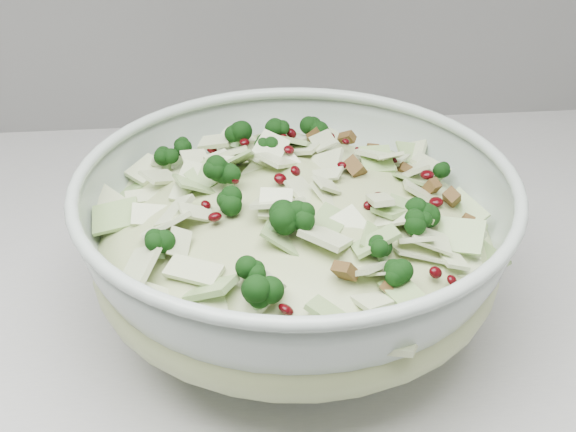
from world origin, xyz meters
name	(u,v)px	position (x,y,z in m)	size (l,w,h in m)	color
mixing_bowl	(296,249)	(0.21, 1.62, 0.97)	(0.42, 0.42, 0.13)	#AEBFB3
salad	(296,225)	(0.21, 1.62, 0.99)	(0.38, 0.38, 0.13)	#ABB77D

